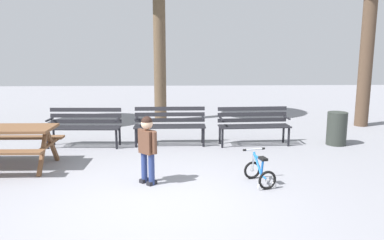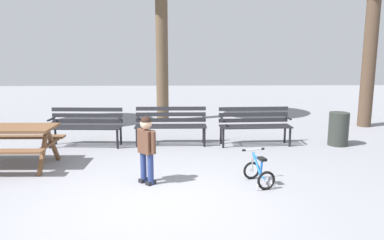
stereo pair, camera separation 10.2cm
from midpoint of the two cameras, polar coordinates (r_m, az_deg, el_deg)
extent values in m
plane|color=gray|center=(5.53, -5.89, -12.17)|extent=(36.00, 36.00, 0.00)
cube|color=brown|center=(7.61, -27.02, -1.17)|extent=(1.81, 0.79, 0.05)
cube|color=brown|center=(8.15, -25.21, -2.39)|extent=(1.80, 0.27, 0.04)
cube|color=brown|center=(7.16, -21.96, -4.59)|extent=(0.07, 0.57, 0.76)
cube|color=brown|center=(7.62, -20.67, -3.63)|extent=(0.07, 0.57, 0.76)
cube|color=brown|center=(7.37, -21.33, -3.62)|extent=(0.10, 1.10, 0.04)
cube|color=#232328|center=(8.87, -15.99, -0.89)|extent=(1.60, 0.14, 0.03)
cube|color=#232328|center=(8.76, -16.21, -1.04)|extent=(1.60, 0.14, 0.03)
cube|color=#232328|center=(8.64, -16.43, -1.20)|extent=(1.60, 0.14, 0.03)
cube|color=#232328|center=(8.53, -16.66, -1.36)|extent=(1.60, 0.14, 0.03)
cube|color=#232328|center=(8.89, -15.95, -0.21)|extent=(1.60, 0.12, 0.09)
cube|color=#232328|center=(8.87, -16.00, 0.64)|extent=(1.60, 0.12, 0.09)
cube|color=#232328|center=(8.85, -16.04, 1.49)|extent=(1.60, 0.12, 0.09)
cylinder|color=black|center=(8.41, -11.65, -2.84)|extent=(0.05, 0.05, 0.44)
cylinder|color=black|center=(8.75, -11.16, -2.30)|extent=(0.05, 0.05, 0.44)
cube|color=black|center=(8.50, -11.50, 0.06)|extent=(0.06, 0.40, 0.03)
cylinder|color=black|center=(8.84, -21.21, -2.69)|extent=(0.05, 0.05, 0.44)
cylinder|color=black|center=(9.17, -20.39, -2.19)|extent=(0.05, 0.05, 0.44)
cube|color=black|center=(8.93, -20.96, 0.07)|extent=(0.06, 0.40, 0.03)
cube|color=#232328|center=(8.70, -3.67, -0.71)|extent=(1.60, 0.07, 0.03)
cube|color=#232328|center=(8.59, -3.69, -0.87)|extent=(1.60, 0.07, 0.03)
cube|color=#232328|center=(8.47, -3.71, -1.03)|extent=(1.60, 0.07, 0.03)
cube|color=#232328|center=(8.35, -3.73, -1.19)|extent=(1.60, 0.07, 0.03)
cube|color=#232328|center=(8.72, -3.67, -0.02)|extent=(1.60, 0.05, 0.09)
cube|color=#232328|center=(8.70, -3.68, 0.85)|extent=(1.60, 0.05, 0.09)
cube|color=#232328|center=(8.68, -3.69, 1.71)|extent=(1.60, 0.05, 0.09)
cylinder|color=black|center=(8.43, 1.40, -2.59)|extent=(0.05, 0.05, 0.44)
cylinder|color=black|center=(8.78, 1.25, -2.06)|extent=(0.05, 0.05, 0.44)
cube|color=black|center=(8.53, 1.34, 0.30)|extent=(0.04, 0.40, 0.03)
cylinder|color=black|center=(8.47, -8.79, -2.65)|extent=(0.05, 0.05, 0.44)
cylinder|color=black|center=(8.82, -8.53, -2.12)|extent=(0.05, 0.05, 0.44)
cube|color=black|center=(8.57, -8.73, 0.23)|extent=(0.04, 0.40, 0.03)
cube|color=#232328|center=(8.79, 8.74, -0.70)|extent=(1.60, 0.15, 0.03)
cube|color=#232328|center=(8.68, 8.93, -0.86)|extent=(1.60, 0.15, 0.03)
cube|color=#232328|center=(8.56, 9.12, -1.01)|extent=(1.60, 0.15, 0.03)
cube|color=#232328|center=(8.45, 9.32, -1.17)|extent=(1.60, 0.15, 0.03)
cube|color=#232328|center=(8.81, 8.70, -0.02)|extent=(1.60, 0.12, 0.09)
cube|color=#232328|center=(8.79, 8.72, 0.84)|extent=(1.60, 0.12, 0.09)
cube|color=#232328|center=(8.77, 8.75, 1.70)|extent=(1.60, 0.12, 0.09)
cylinder|color=black|center=(8.73, 14.02, -2.45)|extent=(0.05, 0.05, 0.44)
cylinder|color=black|center=(9.06, 13.29, -1.95)|extent=(0.05, 0.05, 0.44)
cube|color=black|center=(8.82, 13.76, 0.34)|extent=(0.06, 0.40, 0.03)
cylinder|color=black|center=(8.36, 4.25, -2.73)|extent=(0.05, 0.05, 0.44)
cylinder|color=black|center=(8.71, 3.87, -2.19)|extent=(0.05, 0.05, 0.44)
cube|color=black|center=(8.45, 4.09, 0.19)|extent=(0.06, 0.40, 0.03)
cylinder|color=navy|center=(6.11, -6.59, -7.42)|extent=(0.10, 0.10, 0.51)
cube|color=black|center=(6.19, -6.55, -9.38)|extent=(0.18, 0.18, 0.06)
cylinder|color=navy|center=(6.24, -7.66, -7.07)|extent=(0.10, 0.10, 0.51)
cube|color=black|center=(6.31, -7.61, -9.00)|extent=(0.18, 0.18, 0.06)
cube|color=brown|center=(6.06, -7.23, -3.28)|extent=(0.30, 0.30, 0.37)
sphere|color=#E0B28E|center=(6.00, -7.29, -0.54)|extent=(0.19, 0.19, 0.19)
sphere|color=black|center=(5.99, -7.30, -0.28)|extent=(0.18, 0.18, 0.18)
cylinder|color=brown|center=(5.93, -6.14, -3.45)|extent=(0.07, 0.07, 0.35)
cylinder|color=brown|center=(6.19, -8.27, -2.91)|extent=(0.07, 0.07, 0.35)
torus|color=black|center=(6.45, 8.61, -7.47)|extent=(0.30, 0.12, 0.30)
cylinder|color=silver|center=(6.45, 8.61, -7.47)|extent=(0.06, 0.05, 0.04)
torus|color=black|center=(6.01, 10.79, -8.89)|extent=(0.30, 0.12, 0.30)
cylinder|color=silver|center=(6.01, 10.79, -8.89)|extent=(0.06, 0.05, 0.04)
torus|color=white|center=(5.99, 9.81, -9.88)|extent=(0.11, 0.05, 0.11)
torus|color=white|center=(6.09, 11.68, -9.60)|extent=(0.11, 0.05, 0.11)
cylinder|color=blue|center=(6.25, 9.37, -6.46)|extent=(0.11, 0.31, 0.32)
cylinder|color=blue|center=(6.12, 10.04, -7.05)|extent=(0.05, 0.08, 0.27)
cylinder|color=blue|center=(6.09, 10.35, -8.51)|extent=(0.08, 0.20, 0.05)
cylinder|color=silver|center=(6.38, 8.73, -6.16)|extent=(0.05, 0.08, 0.32)
cylinder|color=blue|center=(6.20, 9.48, -5.63)|extent=(0.11, 0.32, 0.05)
cube|color=black|center=(6.06, 10.17, -5.74)|extent=(0.13, 0.19, 0.04)
cylinder|color=silver|center=(6.31, 8.86, -4.38)|extent=(0.33, 0.11, 0.02)
cylinder|color=black|center=(6.24, 7.45, -4.51)|extent=(0.06, 0.05, 0.04)
cylinder|color=black|center=(6.39, 10.23, -4.24)|extent=(0.06, 0.05, 0.04)
cylinder|color=#2D332D|center=(9.17, 20.66, -1.20)|extent=(0.44, 0.44, 0.75)
cylinder|color=brown|center=(11.38, -5.14, 9.78)|extent=(0.36, 0.36, 4.00)
cylinder|color=brown|center=(11.64, 24.60, 9.67)|extent=(0.37, 0.37, 4.30)
camera|label=1|loc=(0.05, -90.42, -0.08)|focal=35.43mm
camera|label=2|loc=(0.05, 89.58, 0.08)|focal=35.43mm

